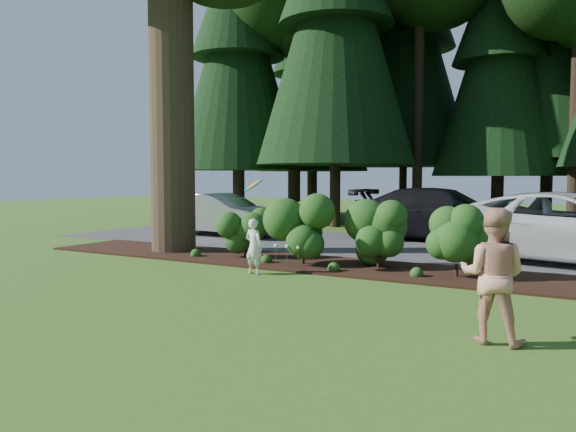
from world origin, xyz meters
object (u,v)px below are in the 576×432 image
Objects in this scene: car_white_suv at (571,228)px; child at (254,246)px; car_dark_suv at (443,214)px; car_silver_wagon at (222,214)px; adult at (493,275)px; frisbee at (253,185)px.

child is at bearing 140.75° from car_white_suv.
car_silver_wagon is at bearing 106.73° from car_dark_suv.
car_silver_wagon is 11.33m from car_white_suv.
frisbee is at bearing -26.75° from adult.
frisbee reaches higher than child.
frisbee reaches higher than car_white_suv.
car_dark_suv reaches higher than adult.
car_white_suv is 3.57× the size of adult.
child is at bearing -25.93° from adult.
car_silver_wagon is 0.73× the size of car_white_suv.
car_white_suv reaches higher than car_silver_wagon.
car_dark_suv is at bearing -70.47° from car_silver_wagon.
child is (5.35, -6.03, -0.17)m from car_silver_wagon.
child is at bearing 165.79° from car_dark_suv.
car_dark_suv is 4.90× the size of child.
car_white_suv is 12.23× the size of frisbee.
car_silver_wagon is 0.76× the size of car_dark_suv.
car_dark_suv is (7.32, 2.33, 0.12)m from car_silver_wagon.
adult reaches higher than child.
car_white_suv is 5.10× the size of child.
car_silver_wagon is 7.96m from frisbee.
adult is at bearing 159.93° from child.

